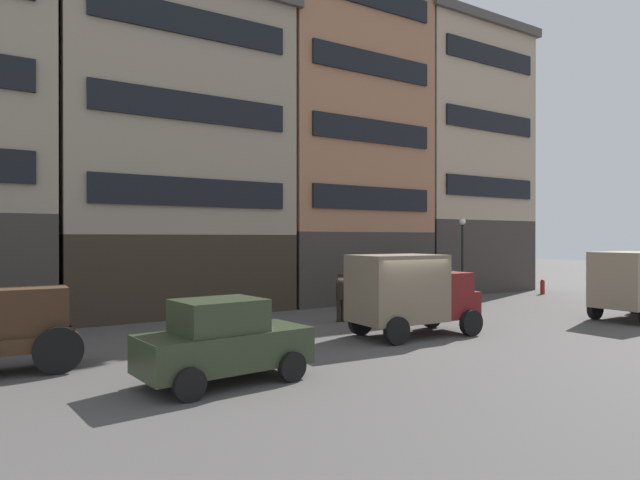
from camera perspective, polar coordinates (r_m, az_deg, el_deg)
ground_plane at (r=17.62m, az=7.99°, el=-10.10°), size 120.00×120.00×0.00m
building_center_left at (r=24.54m, az=-15.13°, el=8.96°), size 9.78×5.70×13.68m
building_center_right at (r=28.75m, az=2.28°, el=10.82°), size 8.68×5.70×16.78m
building_far_right at (r=34.12m, az=13.95°, el=8.24°), size 8.74×5.70×15.72m
cargo_wagon at (r=14.73m, az=-29.62°, el=-7.65°), size 2.96×1.63×1.98m
delivery_truck_near at (r=24.46m, az=30.31°, el=-3.86°), size 4.38×2.19×2.62m
delivery_truck_far at (r=17.83m, az=9.56°, el=-5.35°), size 4.44×2.33×2.62m
sedan_light at (r=12.25m, az=-10.05°, el=-10.34°), size 3.82×2.10×1.83m
sedan_parked_curb at (r=25.14m, az=11.43°, el=-4.89°), size 3.71×1.88×1.83m
pedestrian_officer at (r=20.59m, az=2.19°, el=-5.83°), size 0.40×0.40×1.79m
streetlamp_curbside at (r=27.83m, az=14.67°, el=-0.77°), size 0.32×0.32×4.12m
fire_hydrant_curbside at (r=33.00m, az=22.23°, el=-4.52°), size 0.24×0.24×0.83m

